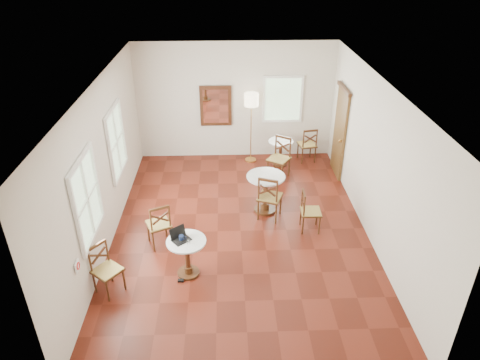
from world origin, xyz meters
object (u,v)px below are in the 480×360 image
(chair_mid_b, at_px, (310,211))
(mouse, at_px, (182,240))
(cafe_table_mid, at_px, (265,189))
(power_adapter, at_px, (181,281))
(chair_back_a, at_px, (307,145))
(chair_mid_a, at_px, (270,197))
(chair_near_a, at_px, (159,224))
(chair_near_b, at_px, (106,269))
(navy_mug, at_px, (182,238))
(cafe_table_near, at_px, (187,253))
(chair_back_b, at_px, (279,158))
(floor_lamp, at_px, (251,104))
(laptop, at_px, (180,237))
(water_glass, at_px, (189,242))
(cafe_table_back, at_px, (280,150))

(chair_mid_b, height_order, mouse, chair_mid_b)
(cafe_table_mid, xyz_separation_m, power_adapter, (-1.63, -2.16, -0.51))
(chair_back_a, xyz_separation_m, power_adapter, (-2.92, -4.51, -0.44))
(cafe_table_mid, height_order, chair_mid_a, chair_mid_a)
(chair_near_a, bearing_deg, chair_near_b, 36.43)
(navy_mug, xyz_separation_m, power_adapter, (-0.05, -0.21, -0.74))
(cafe_table_near, xyz_separation_m, chair_back_b, (1.98, 3.45, 0.07))
(chair_back_b, xyz_separation_m, floor_lamp, (-0.63, 0.93, 1.03))
(navy_mug, bearing_deg, floor_lamp, 72.07)
(power_adapter, bearing_deg, cafe_table_near, 59.62)
(cafe_table_mid, xyz_separation_m, chair_mid_a, (0.06, -0.27, -0.03))
(floor_lamp, height_order, mouse, floor_lamp)
(chair_near_b, xyz_separation_m, navy_mug, (1.21, 0.37, 0.32))
(chair_mid_a, relative_size, laptop, 2.64)
(chair_near_a, distance_m, chair_mid_b, 2.93)
(chair_mid_b, bearing_deg, chair_back_b, 10.50)
(chair_mid_a, height_order, power_adapter, chair_mid_a)
(mouse, relative_size, power_adapter, 0.90)
(water_glass, bearing_deg, cafe_table_back, 64.21)
(chair_mid_b, xyz_separation_m, mouse, (-2.39, -1.23, 0.30))
(chair_back_a, height_order, laptop, chair_back_a)
(chair_mid_a, bearing_deg, mouse, 67.00)
(chair_mid_a, bearing_deg, cafe_table_back, -80.78)
(cafe_table_mid, xyz_separation_m, floor_lamp, (-0.17, 2.42, 1.01))
(chair_back_a, bearing_deg, cafe_table_mid, 51.13)
(floor_lamp, height_order, laptop, floor_lamp)
(chair_back_b, distance_m, water_glass, 4.05)
(floor_lamp, distance_m, mouse, 4.66)
(cafe_table_back, bearing_deg, chair_near_b, -126.97)
(power_adapter, bearing_deg, laptop, 87.14)
(chair_mid_b, height_order, water_glass, chair_mid_b)
(navy_mug, relative_size, water_glass, 1.39)
(chair_mid_a, bearing_deg, chair_near_a, 42.47)
(chair_mid_b, bearing_deg, water_glass, 122.22)
(cafe_table_near, height_order, chair_mid_b, chair_mid_b)
(floor_lamp, bearing_deg, navy_mug, -107.93)
(floor_lamp, relative_size, navy_mug, 14.28)
(mouse, xyz_separation_m, water_glass, (0.12, -0.11, 0.03))
(chair_back_b, relative_size, floor_lamp, 0.56)
(chair_mid_b, height_order, chair_back_b, chair_back_b)
(mouse, relative_size, water_glass, 0.98)
(chair_near_a, distance_m, laptop, 0.99)
(chair_mid_a, xyz_separation_m, chair_mid_b, (0.75, -0.45, -0.07))
(chair_back_a, height_order, water_glass, chair_back_a)
(cafe_table_near, height_order, chair_mid_a, chair_mid_a)
(navy_mug, distance_m, power_adapter, 0.77)
(water_glass, bearing_deg, chair_near_a, 123.50)
(chair_near_b, relative_size, chair_back_b, 0.87)
(chair_mid_a, height_order, navy_mug, chair_mid_a)
(chair_near_a, bearing_deg, chair_back_a, -158.19)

